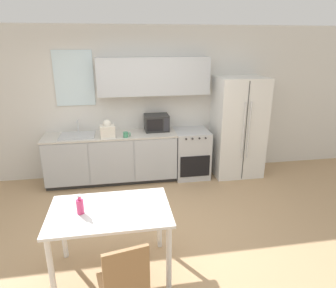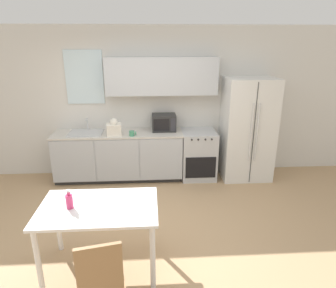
# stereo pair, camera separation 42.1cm
# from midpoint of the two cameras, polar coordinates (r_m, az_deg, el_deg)

# --- Properties ---
(ground_plane) EXTENTS (12.00, 12.00, 0.00)m
(ground_plane) POSITION_cam_midpoint_polar(r_m,az_deg,el_deg) (4.23, -1.44, -15.94)
(ground_plane) COLOR tan
(wall_back) EXTENTS (12.00, 0.38, 2.70)m
(wall_back) POSITION_cam_midpoint_polar(r_m,az_deg,el_deg) (5.51, -1.92, 8.68)
(wall_back) COLOR silver
(wall_back) RESTS_ON ground_plane
(kitchen_counter) EXTENTS (2.29, 0.63, 0.88)m
(kitchen_counter) POSITION_cam_midpoint_polar(r_m,az_deg,el_deg) (5.50, -7.13, -2.24)
(kitchen_counter) COLOR #333333
(kitchen_counter) RESTS_ON ground_plane
(oven_range) EXTENTS (0.62, 0.65, 0.88)m
(oven_range) POSITION_cam_midpoint_polar(r_m,az_deg,el_deg) (5.59, 7.92, -2.00)
(oven_range) COLOR #B7BABC
(oven_range) RESTS_ON ground_plane
(refrigerator) EXTENTS (0.88, 0.73, 1.83)m
(refrigerator) POSITION_cam_midpoint_polar(r_m,az_deg,el_deg) (5.65, 16.94, 2.68)
(refrigerator) COLOR silver
(refrigerator) RESTS_ON ground_plane
(kitchen_sink) EXTENTS (0.59, 0.45, 0.23)m
(kitchen_sink) POSITION_cam_midpoint_polar(r_m,az_deg,el_deg) (5.43, -13.24, 2.16)
(kitchen_sink) COLOR #B7BABC
(kitchen_sink) RESTS_ON kitchen_counter
(microwave) EXTENTS (0.43, 0.35, 0.29)m
(microwave) POSITION_cam_midpoint_polar(r_m,az_deg,el_deg) (5.42, 1.44, 4.09)
(microwave) COLOR #282828
(microwave) RESTS_ON kitchen_counter
(coffee_mug) EXTENTS (0.12, 0.09, 0.09)m
(coffee_mug) POSITION_cam_midpoint_polar(r_m,az_deg,el_deg) (5.13, -4.52, 1.99)
(coffee_mug) COLOR #3F8C66
(coffee_mug) RESTS_ON kitchen_counter
(grocery_bag_0) EXTENTS (0.26, 0.23, 0.30)m
(grocery_bag_0) POSITION_cam_midpoint_polar(r_m,az_deg,el_deg) (5.18, -7.97, 2.97)
(grocery_bag_0) COLOR silver
(grocery_bag_0) RESTS_ON kitchen_counter
(dining_table) EXTENTS (1.24, 0.79, 0.78)m
(dining_table) POSITION_cam_midpoint_polar(r_m,az_deg,el_deg) (3.30, -9.37, -13.32)
(dining_table) COLOR white
(dining_table) RESTS_ON ground_plane
(dining_chair_near) EXTENTS (0.47, 0.47, 0.93)m
(dining_chair_near) POSITION_cam_midpoint_polar(r_m,az_deg,el_deg) (2.76, -8.09, -24.26)
(dining_chair_near) COLOR #997047
(dining_chair_near) RESTS_ON ground_plane
(drink_bottle) EXTENTS (0.07, 0.07, 0.21)m
(drink_bottle) POSITION_cam_midpoint_polar(r_m,az_deg,el_deg) (3.23, -14.74, -10.53)
(drink_bottle) COLOR #DB386B
(drink_bottle) RESTS_ON dining_table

